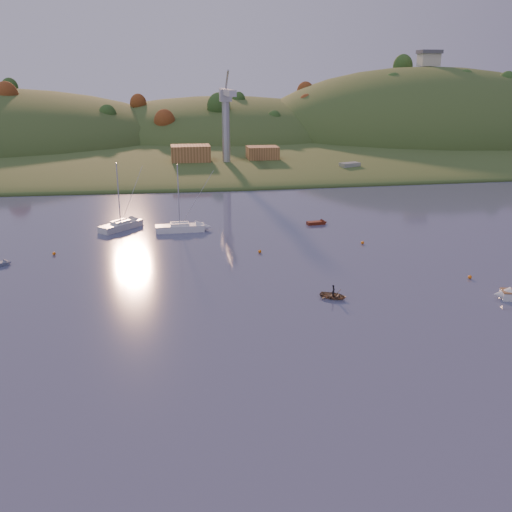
{
  "coord_description": "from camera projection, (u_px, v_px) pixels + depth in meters",
  "views": [
    {
      "loc": [
        -14.56,
        -41.91,
        25.81
      ],
      "look_at": [
        -3.11,
        32.15,
        2.2
      ],
      "focal_mm": 40.0,
      "sensor_mm": 36.0,
      "label": 1
    }
  ],
  "objects": [
    {
      "name": "hilltop_house",
      "position": [
        429.0,
        58.0,
        237.0
      ],
      "size": [
        9.0,
        7.0,
        6.45
      ],
      "color": "beige",
      "rests_on": "hill_right"
    },
    {
      "name": "ground",
      "position": [
        348.0,
        389.0,
        49.38
      ],
      "size": [
        500.0,
        500.0,
        0.0
      ],
      "primitive_type": "plane",
      "color": "#373D5A",
      "rests_on": "ground"
    },
    {
      "name": "buoy_3",
      "position": [
        176.0,
        228.0,
        101.11
      ],
      "size": [
        0.5,
        0.5,
        0.5
      ],
      "primitive_type": "sphere",
      "color": "orange",
      "rests_on": "ground"
    },
    {
      "name": "shed_east",
      "position": [
        262.0,
        153.0,
        166.84
      ],
      "size": [
        9.0,
        7.0,
        4.0
      ],
      "primitive_type": "cube",
      "color": "brown",
      "rests_on": "wharf"
    },
    {
      "name": "buoy_2",
      "position": [
        54.0,
        253.0,
        86.28
      ],
      "size": [
        0.5,
        0.5,
        0.5
      ],
      "primitive_type": "sphere",
      "color": "orange",
      "rests_on": "ground"
    },
    {
      "name": "hill_center",
      "position": [
        223.0,
        139.0,
        248.78
      ],
      "size": [
        140.0,
        120.0,
        36.0
      ],
      "primitive_type": "ellipsoid",
      "color": "#324A1D",
      "rests_on": "ground"
    },
    {
      "name": "shed_west",
      "position": [
        191.0,
        154.0,
        162.71
      ],
      "size": [
        11.0,
        8.0,
        4.8
      ],
      "primitive_type": "cube",
      "color": "brown",
      "rests_on": "wharf"
    },
    {
      "name": "hillside_trees",
      "position": [
        204.0,
        146.0,
        223.76
      ],
      "size": [
        280.0,
        50.0,
        32.0
      ],
      "primitive_type": null,
      "color": "#274C1B",
      "rests_on": "ground"
    },
    {
      "name": "buoy_4",
      "position": [
        260.0,
        251.0,
        87.32
      ],
      "size": [
        0.5,
        0.5,
        0.5
      ],
      "primitive_type": "sphere",
      "color": "orange",
      "rests_on": "ground"
    },
    {
      "name": "buoy_1",
      "position": [
        363.0,
        243.0,
        91.95
      ],
      "size": [
        0.5,
        0.5,
        0.5
      ],
      "primitive_type": "sphere",
      "color": "orange",
      "rests_on": "ground"
    },
    {
      "name": "paddler",
      "position": [
        333.0,
        293.0,
        69.36
      ],
      "size": [
        0.58,
        0.63,
        1.45
      ],
      "primitive_type": "imported",
      "rotation": [
        0.0,
        0.0,
        0.99
      ],
      "color": "black",
      "rests_on": "ground"
    },
    {
      "name": "sailboat_far",
      "position": [
        180.0,
        227.0,
        99.33
      ],
      "size": [
        8.51,
        2.78,
        11.71
      ],
      "rotation": [
        0.0,
        0.0,
        0.03
      ],
      "color": "white",
      "rests_on": "ground"
    },
    {
      "name": "buoy_0",
      "position": [
        470.0,
        277.0,
        76.14
      ],
      "size": [
        0.5,
        0.5,
        0.5
      ],
      "primitive_type": "sphere",
      "color": "orange",
      "rests_on": "ground"
    },
    {
      "name": "work_vessel",
      "position": [
        349.0,
        170.0,
        157.33
      ],
      "size": [
        13.44,
        8.37,
        3.25
      ],
      "rotation": [
        0.0,
        0.0,
        0.33
      ],
      "color": "slate",
      "rests_on": "ground"
    },
    {
      "name": "dock_crane",
      "position": [
        226.0,
        110.0,
        156.11
      ],
      "size": [
        3.2,
        28.0,
        20.3
      ],
      "color": "#B7B7BC",
      "rests_on": "wharf"
    },
    {
      "name": "canoe",
      "position": [
        333.0,
        295.0,
        69.48
      ],
      "size": [
        4.04,
        3.77,
        0.68
      ],
      "primitive_type": "imported",
      "rotation": [
        0.0,
        0.0,
        0.99
      ],
      "color": "#866A4A",
      "rests_on": "ground"
    },
    {
      "name": "wharf",
      "position": [
        236.0,
        166.0,
        164.75
      ],
      "size": [
        42.0,
        16.0,
        2.4
      ],
      "primitive_type": "cube",
      "color": "slate",
      "rests_on": "ground"
    },
    {
      "name": "shore_slope",
      "position": [
        208.0,
        152.0,
        204.91
      ],
      "size": [
        640.0,
        150.0,
        7.0
      ],
      "primitive_type": "ellipsoid",
      "color": "#324A1D",
      "rests_on": "ground"
    },
    {
      "name": "far_shore",
      "position": [
        198.0,
        135.0,
        266.18
      ],
      "size": [
        620.0,
        220.0,
        1.5
      ],
      "primitive_type": "cube",
      "color": "#324A1D",
      "rests_on": "ground"
    },
    {
      "name": "grey_dinghy",
      "position": [
        2.0,
        264.0,
        81.61
      ],
      "size": [
        3.48,
        2.64,
        1.23
      ],
      "rotation": [
        0.0,
        0.0,
        0.49
      ],
      "color": "slate",
      "rests_on": "ground"
    },
    {
      "name": "hill_right",
      "position": [
        422.0,
        139.0,
        247.03
      ],
      "size": [
        150.0,
        130.0,
        60.0
      ],
      "primitive_type": "ellipsoid",
      "color": "#324A1D",
      "rests_on": "ground"
    },
    {
      "name": "sailboat_near",
      "position": [
        121.0,
        225.0,
        100.78
      ],
      "size": [
        7.64,
        7.91,
        11.74
      ],
      "rotation": [
        0.0,
        0.0,
        0.82
      ],
      "color": "silver",
      "rests_on": "ground"
    },
    {
      "name": "red_tender",
      "position": [
        320.0,
        223.0,
        104.47
      ],
      "size": [
        4.04,
        1.82,
        1.33
      ],
      "rotation": [
        0.0,
        0.0,
        0.13
      ],
      "color": "#5D1E0D",
      "rests_on": "ground"
    }
  ]
}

